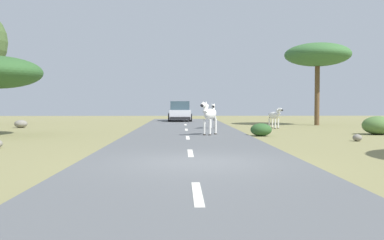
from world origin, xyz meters
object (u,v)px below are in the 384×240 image
object	(u,v)px
zebra_0	(209,115)
zebra_2	(213,113)
bush_1	(261,130)
rock_1	(21,124)
zebra_1	(275,116)
bush_0	(378,125)
tree_3	(318,55)
rock_0	(357,138)
car_0	(180,112)

from	to	relation	value
zebra_0	zebra_2	size ratio (longest dim) A/B	1.00
bush_1	rock_1	world-z (taller)	bush_1
zebra_1	zebra_2	bearing A→B (deg)	-15.39
zebra_2	bush_0	xyz separation A→B (m)	(8.07, -4.84, -0.51)
tree_3	rock_0	xyz separation A→B (m)	(-2.52, -13.46, -4.94)
car_0	bush_0	distance (m)	19.23
zebra_0	zebra_1	world-z (taller)	zebra_0
car_0	rock_0	world-z (taller)	car_0
zebra_2	rock_0	distance (m)	10.29
bush_0	car_0	bearing A→B (deg)	121.89
bush_1	tree_3	bearing A→B (deg)	60.14
zebra_0	rock_0	xyz separation A→B (m)	(6.01, -3.15, -0.89)
zebra_2	bush_0	distance (m)	9.42
zebra_2	bush_1	distance (m)	6.08
car_0	rock_1	distance (m)	14.15
zebra_1	rock_0	distance (m)	9.52
car_0	tree_3	distance (m)	12.81
rock_0	car_0	bearing A→B (deg)	110.47
zebra_2	bush_0	bearing A→B (deg)	151.29
zebra_1	bush_0	xyz separation A→B (m)	(4.10, -5.53, -0.34)
tree_3	rock_0	size ratio (longest dim) A/B	14.81
zebra_0	rock_0	world-z (taller)	zebra_0
zebra_0	car_0	world-z (taller)	car_0
zebra_2	car_0	size ratio (longest dim) A/B	0.38
zebra_0	tree_3	world-z (taller)	tree_3
bush_1	rock_1	distance (m)	16.21
zebra_2	bush_1	xyz separation A→B (m)	(1.94, -5.72, -0.67)
car_0	rock_0	xyz separation A→B (m)	(7.53, -20.18, -0.70)
rock_0	rock_1	world-z (taller)	rock_1
zebra_0	tree_3	size ratio (longest dim) A/B	0.28
rock_0	tree_3	bearing A→B (deg)	79.41
zebra_0	rock_0	size ratio (longest dim) A/B	4.11
zebra_0	bush_0	world-z (taller)	zebra_0
car_0	bush_0	world-z (taller)	car_0
bush_0	bush_1	distance (m)	6.20
zebra_2	rock_0	xyz separation A→B (m)	(5.44, -8.69, -0.83)
zebra_0	bush_0	distance (m)	8.69
car_0	bush_1	size ratio (longest dim) A/B	4.21
zebra_1	zebra_0	bearing A→B (deg)	28.62
zebra_1	tree_3	size ratio (longest dim) A/B	0.23
zebra_2	rock_0	size ratio (longest dim) A/B	4.11
zebra_1	bush_0	bearing A→B (deg)	101.20
car_0	bush_1	world-z (taller)	car_0
zebra_2	car_0	xyz separation A→B (m)	(-2.09, 11.49, -0.13)
zebra_2	rock_1	world-z (taller)	zebra_2
zebra_1	zebra_2	distance (m)	4.04
rock_1	bush_0	bearing A→B (deg)	-18.03
tree_3	rock_0	world-z (taller)	tree_3
zebra_2	car_0	distance (m)	11.68
car_0	bush_1	bearing A→B (deg)	102.07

